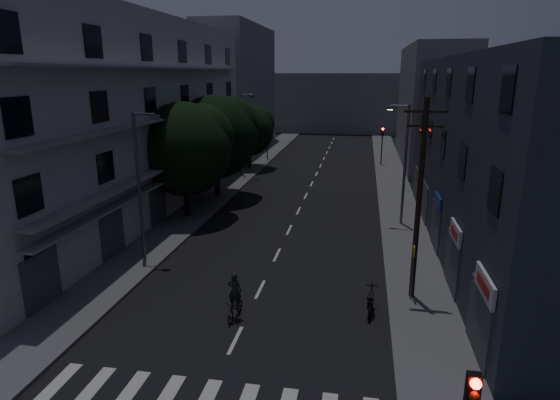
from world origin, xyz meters
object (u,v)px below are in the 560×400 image
(utility_pole, at_px, (419,197))
(cyclist, at_px, (235,303))
(motorcycle, at_px, (371,303))
(bus_stop_sign, at_px, (413,263))

(utility_pole, height_order, cyclist, utility_pole)
(motorcycle, bearing_deg, bus_stop_sign, 42.07)
(motorcycle, bearing_deg, utility_pole, 46.37)
(utility_pole, distance_m, bus_stop_sign, 2.99)
(utility_pole, xyz_separation_m, motorcycle, (-1.88, -1.72, -4.40))
(bus_stop_sign, relative_size, motorcycle, 1.37)
(cyclist, bearing_deg, utility_pole, 27.40)
(motorcycle, distance_m, cyclist, 5.85)
(utility_pole, bearing_deg, bus_stop_sign, -104.18)
(bus_stop_sign, distance_m, cyclist, 8.08)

